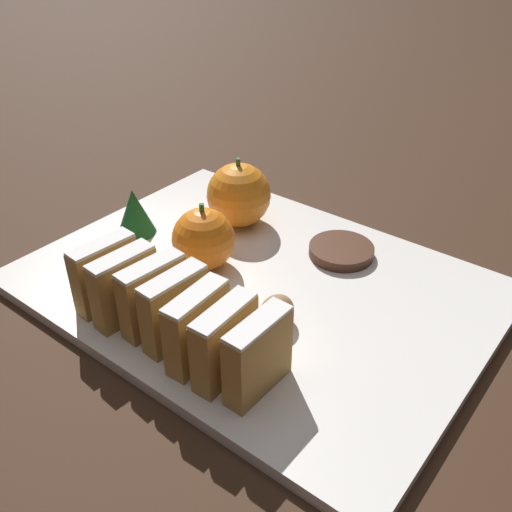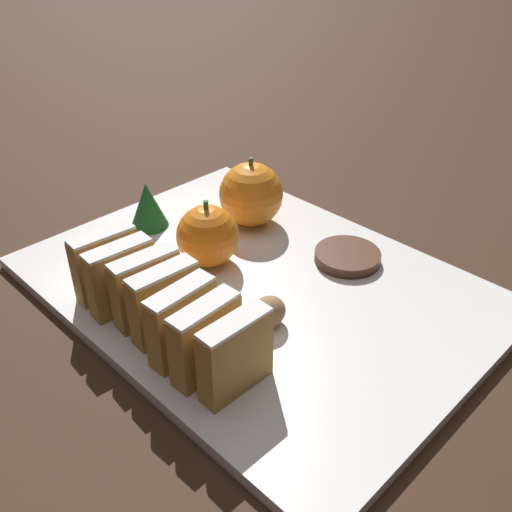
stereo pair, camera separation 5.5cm
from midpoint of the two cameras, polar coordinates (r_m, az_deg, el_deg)
ground_plane at (r=0.58m, az=-2.75°, el=-3.57°), size 6.00×6.00×0.00m
serving_platter at (r=0.57m, az=-2.76°, el=-3.09°), size 0.33×0.45×0.01m
stollen_slice_front at (r=0.44m, az=-3.46°, el=-10.07°), size 0.06×0.02×0.07m
stollen_slice_second at (r=0.45m, az=-6.68°, el=-8.74°), size 0.06×0.02×0.07m
stollen_slice_third at (r=0.47m, az=-9.29°, el=-7.19°), size 0.06×0.02×0.07m
stollen_slice_fourth at (r=0.49m, az=-11.21°, el=-5.41°), size 0.06×0.02×0.07m
stollen_slice_fifth at (r=0.51m, az=-13.34°, el=-4.01°), size 0.06×0.03×0.07m
stollen_slice_sixth at (r=0.53m, az=-15.97°, el=-3.11°), size 0.06×0.02×0.07m
stollen_slice_back at (r=0.55m, az=-17.65°, el=-1.81°), size 0.06×0.02×0.07m
orange_near at (r=0.65m, az=-4.18°, el=6.04°), size 0.07×0.07×0.08m
orange_far at (r=0.58m, az=-8.00°, el=1.60°), size 0.06×0.06×0.07m
walnut at (r=0.51m, az=-1.03°, el=-5.63°), size 0.03×0.03×0.03m
chocolate_cookie at (r=0.61m, az=5.98°, el=0.45°), size 0.07×0.07×0.01m
evergreen_sprig at (r=0.66m, az=-14.45°, el=4.24°), size 0.04×0.04×0.05m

